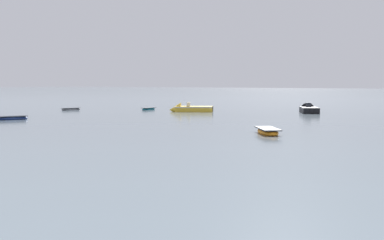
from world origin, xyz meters
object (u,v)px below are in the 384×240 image
rowboat_moored_7 (268,132)px  rowboat_moored_1 (149,109)px  rowboat_moored_3 (11,118)px  motorboat_moored_2 (188,110)px  rowboat_moored_5 (71,109)px  motorboat_moored_1 (308,110)px

rowboat_moored_7 → rowboat_moored_1: bearing=14.9°
rowboat_moored_3 → motorboat_moored_2: motorboat_moored_2 is taller
rowboat_moored_3 → rowboat_moored_7: 32.83m
rowboat_moored_1 → motorboat_moored_2: bearing=80.7°
rowboat_moored_5 → rowboat_moored_7: rowboat_moored_7 is taller
rowboat_moored_5 → rowboat_moored_7: bearing=88.4°
rowboat_moored_7 → motorboat_moored_2: size_ratio=0.65×
rowboat_moored_3 → rowboat_moored_7: (32.77, 2.04, 0.02)m
rowboat_moored_5 → motorboat_moored_1: motorboat_moored_1 is taller
rowboat_moored_3 → motorboat_moored_2: (8.10, 25.57, 0.14)m
rowboat_moored_1 → rowboat_moored_5: bearing=-55.2°
rowboat_moored_1 → rowboat_moored_3: size_ratio=0.80×
rowboat_moored_3 → motorboat_moored_1: bearing=167.1°
rowboat_moored_1 → motorboat_moored_1: motorboat_moored_1 is taller
rowboat_moored_5 → motorboat_moored_2: motorboat_moored_2 is taller
rowboat_moored_5 → rowboat_moored_1: bearing=148.1°
rowboat_moored_7 → rowboat_moored_3: bearing=54.9°
rowboat_moored_1 → motorboat_moored_2: size_ratio=0.48×
rowboat_moored_1 → rowboat_moored_7: (33.01, -24.34, 0.05)m
motorboat_moored_1 → rowboat_moored_7: (8.68, -32.20, -0.12)m
rowboat_moored_5 → motorboat_moored_1: bearing=134.2°
rowboat_moored_5 → motorboat_moored_2: (18.15, 7.01, 0.18)m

